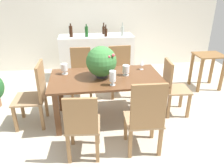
{
  "coord_description": "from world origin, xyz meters",
  "views": [
    {
      "loc": [
        -0.36,
        -3.11,
        2.06
      ],
      "look_at": [
        0.09,
        -0.0,
        0.63
      ],
      "focal_mm": 35.49,
      "sensor_mm": 36.0,
      "label": 1
    }
  ],
  "objects_px": {
    "wine_bottle_dark": "(104,30)",
    "side_table": "(208,64)",
    "chair_head_end": "(36,92)",
    "wine_bottle_clear": "(106,32)",
    "kitchen_counter": "(97,57)",
    "wine_bottle_amber": "(71,31)",
    "dining_table": "(106,83)",
    "crystal_vase_center_near": "(126,69)",
    "chair_near_left": "(82,124)",
    "chair_far_left": "(81,71)",
    "wine_bottle_tall": "(122,31)",
    "crystal_vase_left": "(64,68)",
    "chair_near_right": "(146,116)",
    "wine_glass": "(142,63)",
    "flower_centerpiece": "(101,62)",
    "wine_bottle_green": "(87,31)",
    "chair_far_right": "(120,68)",
    "chair_foot_end": "(172,85)",
    "crystal_vase_right": "(113,77)"
  },
  "relations": [
    {
      "from": "chair_near_left",
      "to": "crystal_vase_center_near",
      "type": "bearing_deg",
      "value": -122.41
    },
    {
      "from": "wine_glass",
      "to": "kitchen_counter",
      "type": "relative_size",
      "value": 0.09
    },
    {
      "from": "crystal_vase_right",
      "to": "wine_bottle_green",
      "type": "xyz_separation_m",
      "value": [
        -0.28,
        2.04,
        0.24
      ]
    },
    {
      "from": "chair_near_left",
      "to": "side_table",
      "type": "bearing_deg",
      "value": -140.52
    },
    {
      "from": "crystal_vase_left",
      "to": "wine_bottle_green",
      "type": "distance_m",
      "value": 1.59
    },
    {
      "from": "chair_near_left",
      "to": "wine_bottle_dark",
      "type": "height_order",
      "value": "wine_bottle_dark"
    },
    {
      "from": "flower_centerpiece",
      "to": "wine_glass",
      "type": "height_order",
      "value": "flower_centerpiece"
    },
    {
      "from": "flower_centerpiece",
      "to": "crystal_vase_left",
      "type": "distance_m",
      "value": 0.63
    },
    {
      "from": "chair_far_left",
      "to": "wine_glass",
      "type": "relative_size",
      "value": 6.25
    },
    {
      "from": "side_table",
      "to": "wine_bottle_tall",
      "type": "bearing_deg",
      "value": 155.29
    },
    {
      "from": "chair_near_left",
      "to": "wine_bottle_tall",
      "type": "bearing_deg",
      "value": -105.18
    },
    {
      "from": "chair_near_left",
      "to": "crystal_vase_left",
      "type": "xyz_separation_m",
      "value": [
        -0.24,
        1.11,
        0.33
      ]
    },
    {
      "from": "chair_foot_end",
      "to": "dining_table",
      "type": "bearing_deg",
      "value": 94.68
    },
    {
      "from": "chair_near_left",
      "to": "wine_bottle_amber",
      "type": "bearing_deg",
      "value": -81.16
    },
    {
      "from": "chair_far_left",
      "to": "chair_far_right",
      "type": "distance_m",
      "value": 0.77
    },
    {
      "from": "flower_centerpiece",
      "to": "wine_bottle_clear",
      "type": "bearing_deg",
      "value": 81.07
    },
    {
      "from": "chair_far_right",
      "to": "wine_bottle_green",
      "type": "height_order",
      "value": "wine_bottle_green"
    },
    {
      "from": "chair_head_end",
      "to": "wine_bottle_clear",
      "type": "relative_size",
      "value": 3.96
    },
    {
      "from": "dining_table",
      "to": "crystal_vase_left",
      "type": "height_order",
      "value": "crystal_vase_left"
    },
    {
      "from": "chair_foot_end",
      "to": "crystal_vase_left",
      "type": "xyz_separation_m",
      "value": [
        -1.74,
        0.21,
        0.32
      ]
    },
    {
      "from": "chair_far_left",
      "to": "wine_glass",
      "type": "height_order",
      "value": "chair_far_left"
    },
    {
      "from": "kitchen_counter",
      "to": "wine_bottle_amber",
      "type": "relative_size",
      "value": 5.7
    },
    {
      "from": "chair_head_end",
      "to": "chair_far_right",
      "type": "height_order",
      "value": "chair_head_end"
    },
    {
      "from": "chair_near_left",
      "to": "kitchen_counter",
      "type": "relative_size",
      "value": 0.56
    },
    {
      "from": "wine_glass",
      "to": "flower_centerpiece",
      "type": "bearing_deg",
      "value": -160.92
    },
    {
      "from": "dining_table",
      "to": "wine_bottle_dark",
      "type": "height_order",
      "value": "wine_bottle_dark"
    },
    {
      "from": "chair_head_end",
      "to": "wine_bottle_amber",
      "type": "height_order",
      "value": "wine_bottle_amber"
    },
    {
      "from": "dining_table",
      "to": "crystal_vase_center_near",
      "type": "distance_m",
      "value": 0.38
    },
    {
      "from": "chair_head_end",
      "to": "crystal_vase_left",
      "type": "bearing_deg",
      "value": 117.98
    },
    {
      "from": "wine_bottle_green",
      "to": "chair_near_left",
      "type": "bearing_deg",
      "value": -93.86
    },
    {
      "from": "crystal_vase_left",
      "to": "kitchen_counter",
      "type": "relative_size",
      "value": 0.1
    },
    {
      "from": "chair_head_end",
      "to": "wine_bottle_tall",
      "type": "relative_size",
      "value": 3.4
    },
    {
      "from": "wine_bottle_amber",
      "to": "chair_near_right",
      "type": "bearing_deg",
      "value": -70.45
    },
    {
      "from": "wine_bottle_amber",
      "to": "wine_bottle_green",
      "type": "height_order",
      "value": "wine_bottle_amber"
    },
    {
      "from": "wine_glass",
      "to": "wine_bottle_dark",
      "type": "xyz_separation_m",
      "value": [
        -0.46,
        1.7,
        0.24
      ]
    },
    {
      "from": "crystal_vase_left",
      "to": "wine_bottle_tall",
      "type": "distance_m",
      "value": 1.9
    },
    {
      "from": "chair_far_left",
      "to": "wine_bottle_tall",
      "type": "height_order",
      "value": "wine_bottle_tall"
    },
    {
      "from": "crystal_vase_center_near",
      "to": "wine_bottle_green",
      "type": "xyz_separation_m",
      "value": [
        -0.54,
        1.69,
        0.28
      ]
    },
    {
      "from": "chair_near_left",
      "to": "side_table",
      "type": "relative_size",
      "value": 1.24
    },
    {
      "from": "wine_bottle_clear",
      "to": "wine_bottle_dark",
      "type": "xyz_separation_m",
      "value": [
        -0.02,
        0.25,
        0.0
      ]
    },
    {
      "from": "crystal_vase_center_near",
      "to": "wine_bottle_clear",
      "type": "height_order",
      "value": "wine_bottle_clear"
    },
    {
      "from": "kitchen_counter",
      "to": "wine_bottle_tall",
      "type": "relative_size",
      "value": 5.57
    },
    {
      "from": "dining_table",
      "to": "chair_near_right",
      "type": "relative_size",
      "value": 1.65
    },
    {
      "from": "chair_far_right",
      "to": "wine_bottle_green",
      "type": "distance_m",
      "value": 1.17
    },
    {
      "from": "crystal_vase_left",
      "to": "side_table",
      "type": "xyz_separation_m",
      "value": [
        2.88,
        0.67,
        -0.31
      ]
    },
    {
      "from": "wine_bottle_dark",
      "to": "side_table",
      "type": "bearing_deg",
      "value": -27.23
    },
    {
      "from": "chair_foot_end",
      "to": "wine_bottle_clear",
      "type": "distance_m",
      "value": 2.0
    },
    {
      "from": "wine_bottle_clear",
      "to": "chair_far_left",
      "type": "bearing_deg",
      "value": -126.15
    },
    {
      "from": "wine_bottle_tall",
      "to": "wine_bottle_green",
      "type": "height_order",
      "value": "wine_bottle_tall"
    },
    {
      "from": "chair_far_left",
      "to": "side_table",
      "type": "height_order",
      "value": "chair_far_left"
    }
  ]
}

